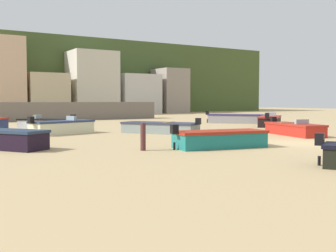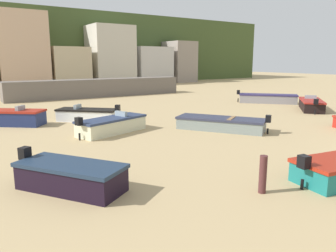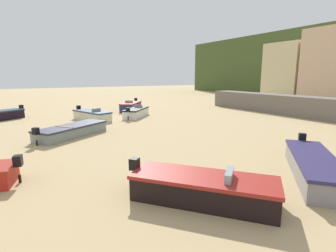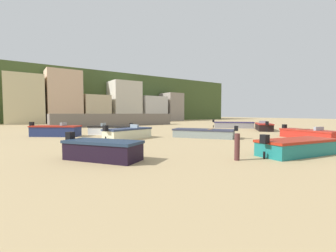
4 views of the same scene
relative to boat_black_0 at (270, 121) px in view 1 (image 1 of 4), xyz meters
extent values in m
plane|color=tan|center=(-8.78, -10.57, -0.44)|extent=(160.00, 160.00, 0.00)
cube|color=#405228|center=(-8.78, 55.43, 5.79)|extent=(90.00, 32.00, 12.44)
cube|color=#6D635B|center=(-10.65, 19.43, 0.55)|extent=(19.76, 2.40, 1.97)
cube|color=#C8B590|center=(-8.84, 36.44, 2.60)|extent=(5.65, 6.02, 6.08)
cube|color=beige|center=(-1.64, 36.39, 4.42)|extent=(6.87, 5.92, 9.72)
cube|color=beige|center=(5.93, 36.48, 2.77)|extent=(6.67, 6.09, 6.41)
cube|color=gray|center=(12.43, 36.20, 3.35)|extent=(4.68, 5.54, 7.57)
cube|color=black|center=(0.01, 0.01, -0.07)|extent=(4.36, 3.99, 0.73)
cube|color=maroon|center=(0.01, 0.01, 0.35)|extent=(4.48, 4.12, 0.12)
cube|color=black|center=(-1.83, -1.53, 0.53)|extent=(0.42, 0.43, 0.40)
cylinder|color=black|center=(-1.83, -1.53, -0.25)|extent=(0.14, 0.14, 0.37)
cube|color=#8C9EA8|center=(0.60, 0.51, 0.55)|extent=(0.73, 0.81, 0.28)
cube|color=gray|center=(-11.57, -1.81, -0.13)|extent=(4.04, 5.01, 0.61)
cube|color=#2F3247|center=(-11.57, -1.81, 0.23)|extent=(4.16, 5.14, 0.12)
cube|color=black|center=(-10.13, -4.03, 0.41)|extent=(0.42, 0.41, 0.40)
cylinder|color=black|center=(-10.13, -4.03, -0.29)|extent=(0.14, 0.14, 0.30)
cube|color=olive|center=(-11.23, -2.33, 0.28)|extent=(1.27, 0.94, 0.08)
cube|color=gray|center=(0.64, 4.97, -0.07)|extent=(4.49, 4.82, 0.73)
cube|color=#2D2655|center=(0.64, 4.97, 0.35)|extent=(4.62, 4.95, 0.12)
cube|color=black|center=(-1.20, 7.05, 0.53)|extent=(0.43, 0.42, 0.40)
cylinder|color=black|center=(-1.20, 7.05, -0.25)|extent=(0.14, 0.14, 0.37)
cube|color=#B32319|center=(-5.27, -7.31, -0.13)|extent=(2.55, 4.70, 0.61)
cube|color=#A1251A|center=(-5.27, -7.31, 0.24)|extent=(2.65, 4.82, 0.12)
cube|color=black|center=(-4.64, -4.97, 0.42)|extent=(0.38, 0.35, 0.40)
cylinder|color=black|center=(-4.64, -4.97, -0.28)|extent=(0.12, 0.12, 0.31)
cube|color=#8C9EA8|center=(-5.48, -8.07, 0.44)|extent=(0.88, 0.42, 0.28)
cube|color=olive|center=(-5.13, -6.77, 0.29)|extent=(1.24, 0.55, 0.08)
cube|color=black|center=(-21.58, -5.99, -0.07)|extent=(2.94, 3.50, 0.74)
cube|color=#203149|center=(-21.58, -5.99, 0.36)|extent=(3.06, 3.62, 0.12)
cube|color=#1A7372|center=(-13.36, -10.26, -0.11)|extent=(4.29, 2.15, 0.66)
cube|color=#A12514|center=(-13.36, -10.26, 0.28)|extent=(4.40, 2.25, 0.12)
cube|color=black|center=(-15.56, -9.91, 0.46)|extent=(0.33, 0.36, 0.40)
cylinder|color=black|center=(-15.56, -9.91, -0.27)|extent=(0.11, 0.11, 0.33)
cube|color=white|center=(-17.05, 5.19, -0.08)|extent=(3.71, 3.63, 0.71)
cube|color=black|center=(-17.05, 5.19, 0.33)|extent=(3.83, 3.76, 0.12)
cube|color=black|center=(-15.52, 3.72, 0.51)|extent=(0.42, 0.42, 0.40)
cylinder|color=black|center=(-15.52, 3.72, -0.26)|extent=(0.14, 0.14, 0.35)
cube|color=#8C9EA8|center=(-17.54, 5.66, 0.53)|extent=(0.69, 0.71, 0.28)
cube|color=black|center=(-13.78, -16.01, 0.43)|extent=(0.42, 0.41, 0.40)
cylinder|color=black|center=(-13.78, -16.01, -0.28)|extent=(0.14, 0.14, 0.31)
cube|color=beige|center=(-17.16, 0.93, -0.07)|extent=(4.28, 2.59, 0.74)
cube|color=navy|center=(-17.16, 0.93, 0.36)|extent=(4.40, 2.70, 0.12)
cube|color=black|center=(-19.25, 0.23, 0.54)|extent=(0.37, 0.39, 0.40)
cylinder|color=black|center=(-19.25, 0.23, -0.25)|extent=(0.13, 0.13, 0.37)
cube|color=#8C9EA8|center=(-16.49, 1.16, 0.56)|extent=(0.45, 0.84, 0.28)
cylinder|color=#4F2929|center=(-16.81, -9.40, 0.15)|extent=(0.23, 0.23, 1.17)
camera|label=1|loc=(-24.96, -24.93, 1.68)|focal=44.26mm
camera|label=2|loc=(-24.33, -15.62, 3.50)|focal=34.82mm
camera|label=3|loc=(5.92, -4.80, 3.48)|focal=27.37mm
camera|label=4|loc=(-24.90, -15.78, 1.61)|focal=24.41mm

